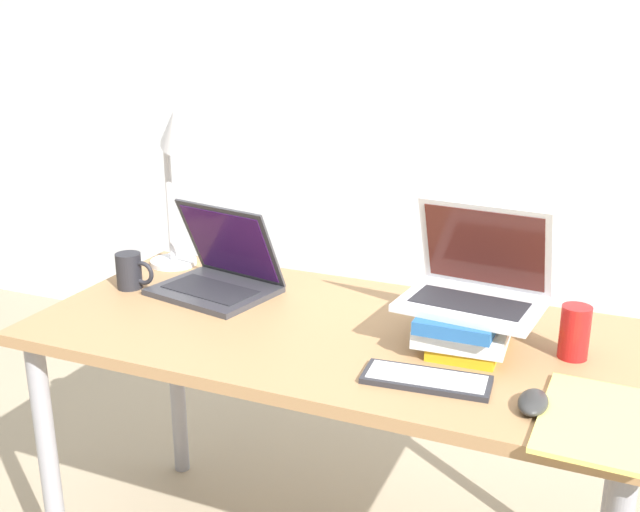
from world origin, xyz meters
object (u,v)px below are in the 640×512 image
at_px(notepad, 594,420).
at_px(desk_lamp, 179,142).
at_px(soda_can, 575,332).
at_px(book_stack, 465,325).
at_px(laptop_on_books, 476,285).
at_px(mug, 130,271).
at_px(laptop_left, 219,275).
at_px(wireless_keyboard, 427,379).
at_px(mouse, 533,402).

relative_size(notepad, desk_lamp, 0.61).
bearing_deg(soda_can, book_stack, -171.46).
bearing_deg(laptop_on_books, mug, -179.41).
relative_size(laptop_left, laptop_on_books, 1.07).
distance_m(laptop_on_books, soda_can, 0.24).
xyz_separation_m(wireless_keyboard, mug, (-0.91, 0.22, 0.04)).
distance_m(laptop_left, mouse, 0.95).
bearing_deg(mug, desk_lamp, 72.32).
bearing_deg(wireless_keyboard, soda_can, 42.42).
bearing_deg(desk_lamp, laptop_on_books, -11.22).
relative_size(laptop_on_books, desk_lamp, 0.62).
xyz_separation_m(laptop_on_books, mug, (-0.96, -0.01, -0.09)).
relative_size(book_stack, desk_lamp, 0.51).
distance_m(laptop_left, mug, 0.25).
height_order(book_stack, soda_can, soda_can).
distance_m(laptop_left, soda_can, 0.94).
distance_m(laptop_left, book_stack, 0.71).
distance_m(wireless_keyboard, mouse, 0.22).
bearing_deg(wireless_keyboard, mouse, -7.14).
bearing_deg(book_stack, mug, 179.22).
height_order(book_stack, mug, mug).
bearing_deg(mug, wireless_keyboard, -13.68).
height_order(mug, desk_lamp, desk_lamp).
xyz_separation_m(laptop_left, mouse, (0.89, -0.33, -0.03)).
bearing_deg(notepad, book_stack, 141.33).
height_order(mug, soda_can, soda_can).
bearing_deg(mug, laptop_on_books, 0.59).
bearing_deg(notepad, laptop_on_books, 137.57).
bearing_deg(mouse, laptop_on_books, 124.08).
xyz_separation_m(notepad, desk_lamp, (-1.18, 0.44, 0.38)).
bearing_deg(soda_can, notepad, -76.61).
xyz_separation_m(book_stack, soda_can, (0.24, 0.04, 0.01)).
bearing_deg(desk_lamp, laptop_left, -31.78).
height_order(laptop_on_books, notepad, laptop_on_books).
xyz_separation_m(laptop_on_books, wireless_keyboard, (-0.04, -0.23, -0.14)).
relative_size(wireless_keyboard, soda_can, 2.24).
bearing_deg(notepad, mouse, 177.68).
bearing_deg(desk_lamp, soda_can, -8.40).
height_order(laptop_left, desk_lamp, desk_lamp).
bearing_deg(laptop_on_books, book_stack, -119.03).
bearing_deg(mouse, desk_lamp, 157.81).
distance_m(laptop_left, desk_lamp, 0.40).
xyz_separation_m(mouse, mug, (-1.13, 0.25, 0.03)).
relative_size(laptop_left, desk_lamp, 0.67).
distance_m(book_stack, laptop_on_books, 0.10).
xyz_separation_m(mug, soda_can, (1.18, 0.02, 0.01)).
bearing_deg(soda_can, desk_lamp, 171.60).
height_order(laptop_left, mouse, laptop_left).
distance_m(soda_can, desk_lamp, 1.18).
relative_size(laptop_left, mug, 3.04).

